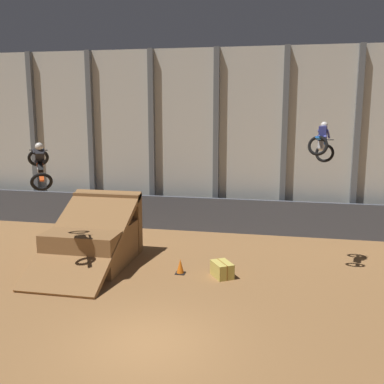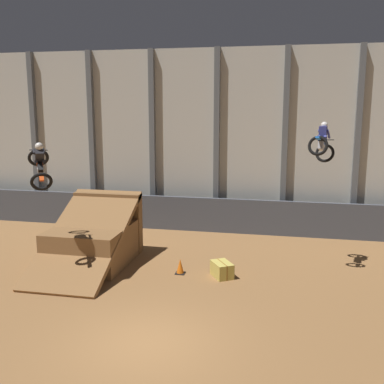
% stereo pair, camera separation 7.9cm
% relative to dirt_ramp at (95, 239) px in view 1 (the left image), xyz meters
% --- Properties ---
extents(ground_plane, '(60.00, 60.00, 0.00)m').
position_rel_dirt_ramp_xyz_m(ground_plane, '(4.03, -5.87, -0.93)').
color(ground_plane, olive).
extents(arena_back_wall, '(32.00, 0.40, 9.13)m').
position_rel_dirt_ramp_xyz_m(arena_back_wall, '(4.03, 6.29, 3.63)').
color(arena_back_wall, beige).
rests_on(arena_back_wall, ground_plane).
extents(lower_barrier, '(31.36, 0.20, 1.74)m').
position_rel_dirt_ramp_xyz_m(lower_barrier, '(4.03, 5.36, -0.06)').
color(lower_barrier, '#474C56').
rests_on(lower_barrier, ground_plane).
extents(dirt_ramp, '(2.96, 5.29, 2.76)m').
position_rel_dirt_ramp_xyz_m(dirt_ramp, '(0.00, 0.00, 0.00)').
color(dirt_ramp, brown).
rests_on(dirt_ramp, ground_plane).
extents(rider_bike_left_air, '(1.52, 1.80, 1.69)m').
position_rel_dirt_ramp_xyz_m(rider_bike_left_air, '(-0.78, -2.52, 3.36)').
color(rider_bike_left_air, black).
extents(rider_bike_right_air, '(1.15, 1.79, 1.62)m').
position_rel_dirt_ramp_xyz_m(rider_bike_right_air, '(8.80, 1.09, 3.95)').
color(rider_bike_right_air, black).
extents(traffic_cone_near_ramp, '(0.36, 0.36, 0.58)m').
position_rel_dirt_ramp_xyz_m(traffic_cone_near_ramp, '(3.71, -0.67, -0.65)').
color(traffic_cone_near_ramp, black).
rests_on(traffic_cone_near_ramp, ground_plane).
extents(hay_bale_trackside, '(0.99, 1.08, 0.57)m').
position_rel_dirt_ramp_xyz_m(hay_bale_trackside, '(5.31, -0.68, -0.65)').
color(hay_bale_trackside, '#CCB751').
rests_on(hay_bale_trackside, ground_plane).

